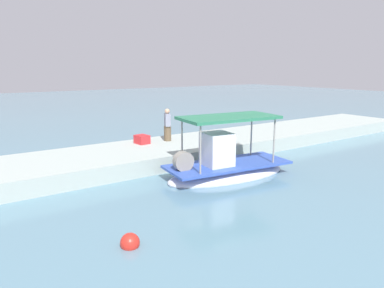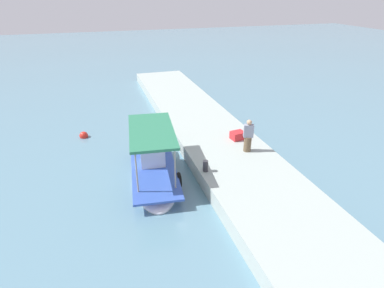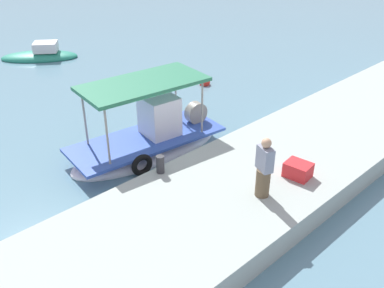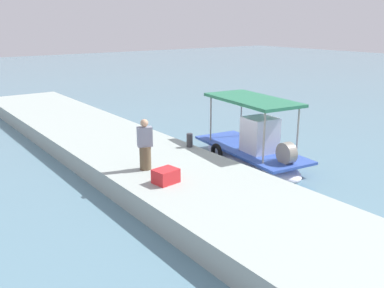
# 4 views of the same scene
# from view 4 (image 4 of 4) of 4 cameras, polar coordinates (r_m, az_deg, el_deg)

# --- Properties ---
(ground_plane) EXTENTS (120.00, 120.00, 0.00)m
(ground_plane) POSITION_cam_4_polar(r_m,az_deg,el_deg) (17.31, 7.76, -2.59)
(ground_plane) COLOR slate
(dock_quay) EXTENTS (36.00, 4.36, 0.73)m
(dock_quay) POSITION_cam_4_polar(r_m,az_deg,el_deg) (14.87, -3.23, -4.16)
(dock_quay) COLOR #A3B0A9
(dock_quay) RESTS_ON ground_plane
(main_fishing_boat) EXTENTS (5.76, 2.71, 2.95)m
(main_fishing_boat) POSITION_cam_4_polar(r_m,az_deg,el_deg) (17.32, 7.97, -1.03)
(main_fishing_boat) COLOR silver
(main_fishing_boat) RESTS_ON ground_plane
(fisherman_near_bollard) EXTENTS (0.49, 0.55, 1.72)m
(fisherman_near_bollard) POSITION_cam_4_polar(r_m,az_deg,el_deg) (14.19, -6.28, -0.38)
(fisherman_near_bollard) COLOR brown
(fisherman_near_bollard) RESTS_ON dock_quay
(mooring_bollard) EXTENTS (0.24, 0.24, 0.54)m
(mooring_bollard) POSITION_cam_4_polar(r_m,az_deg,el_deg) (16.77, -0.32, 0.50)
(mooring_bollard) COLOR #2D2D33
(mooring_bollard) RESTS_ON dock_quay
(cargo_crate) EXTENTS (0.66, 0.79, 0.44)m
(cargo_crate) POSITION_cam_4_polar(r_m,az_deg,el_deg) (13.12, -3.52, -4.28)
(cargo_crate) COLOR red
(cargo_crate) RESTS_ON dock_quay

